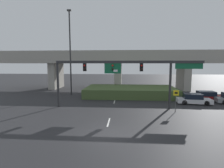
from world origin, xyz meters
name	(u,v)px	position (x,y,z in m)	size (l,w,h in m)	color
ground_plane	(106,133)	(0.00, 0.00, 0.00)	(160.00, 160.00, 0.00)	#262628
lane_markings	(114,102)	(0.00, 11.44, 0.00)	(0.14, 38.02, 0.01)	silver
signal_gantry	(124,69)	(1.35, 8.01, 4.75)	(17.58, 0.44, 5.76)	#2D2D30
speed_limit_sign	(176,98)	(7.12, 6.43, 1.66)	(0.60, 0.11, 2.55)	#4C4C4C
highway_light_pole_near	(70,51)	(-7.88, 16.57, 7.56)	(0.70, 0.36, 14.37)	#2D2D30
overpass_bridge	(118,62)	(0.00, 24.58, 5.70)	(48.51, 7.06, 8.04)	#A39E93
grass_embankment	(130,91)	(2.38, 16.44, 0.73)	(14.86, 7.88, 1.47)	#42562D
parked_sedan_near_right	(193,99)	(10.75, 10.92, 0.64)	(4.56, 2.28, 1.39)	silver
parked_sedan_mid_right	(207,96)	(13.62, 13.41, 0.63)	(4.62, 1.92, 1.36)	maroon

